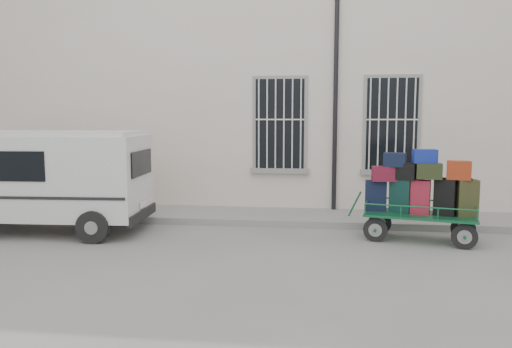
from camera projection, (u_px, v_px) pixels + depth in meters
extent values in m
plane|color=slate|center=(288.00, 243.00, 9.60)|extent=(80.00, 80.00, 0.00)
cube|color=beige|center=(300.00, 97.00, 14.68)|extent=(24.00, 5.00, 6.00)
cylinder|color=black|center=(335.00, 101.00, 12.05)|extent=(0.11, 0.11, 5.60)
cube|color=black|center=(280.00, 124.00, 12.33)|extent=(1.20, 0.08, 2.20)
cube|color=gray|center=(280.00, 171.00, 12.45)|extent=(1.45, 0.22, 0.12)
cube|color=black|center=(392.00, 124.00, 12.00)|extent=(1.20, 0.08, 2.20)
cube|color=gray|center=(390.00, 172.00, 12.11)|extent=(1.45, 0.22, 0.12)
cube|color=gray|center=(294.00, 217.00, 11.76)|extent=(24.00, 1.70, 0.15)
cylinder|color=black|center=(375.00, 230.00, 9.70)|extent=(0.47, 0.17, 0.47)
cylinder|color=gray|center=(375.00, 230.00, 9.70)|extent=(0.27, 0.14, 0.26)
cylinder|color=black|center=(380.00, 223.00, 10.37)|extent=(0.47, 0.17, 0.47)
cylinder|color=gray|center=(380.00, 223.00, 10.37)|extent=(0.27, 0.14, 0.26)
cylinder|color=black|center=(464.00, 237.00, 9.14)|extent=(0.47, 0.17, 0.47)
cylinder|color=gray|center=(464.00, 237.00, 9.14)|extent=(0.27, 0.14, 0.26)
cylinder|color=black|center=(463.00, 229.00, 9.81)|extent=(0.47, 0.17, 0.47)
cylinder|color=gray|center=(463.00, 229.00, 9.81)|extent=(0.27, 0.14, 0.26)
cube|color=#145933|center=(420.00, 215.00, 9.72)|extent=(2.24, 1.40, 0.05)
cylinder|color=#145933|center=(355.00, 204.00, 10.15)|extent=(0.27, 0.10, 0.53)
cube|color=black|center=(376.00, 195.00, 10.04)|extent=(0.40, 0.24, 0.61)
cube|color=black|center=(376.00, 180.00, 10.00)|extent=(0.18, 0.15, 0.03)
cube|color=black|center=(401.00, 196.00, 9.84)|extent=(0.47, 0.41, 0.66)
cube|color=black|center=(402.00, 179.00, 9.80)|extent=(0.19, 0.15, 0.03)
cube|color=maroon|center=(420.00, 197.00, 9.65)|extent=(0.40, 0.29, 0.67)
cube|color=black|center=(421.00, 179.00, 9.61)|extent=(0.16, 0.13, 0.03)
cube|color=black|center=(445.00, 197.00, 9.54)|extent=(0.45, 0.39, 0.70)
cube|color=black|center=(446.00, 178.00, 9.50)|extent=(0.18, 0.16, 0.03)
cube|color=#35371B|center=(467.00, 198.00, 9.42)|extent=(0.37, 0.24, 0.70)
cube|color=black|center=(468.00, 179.00, 9.37)|extent=(0.17, 0.15, 0.03)
cube|color=maroon|center=(385.00, 174.00, 9.89)|extent=(0.49, 0.28, 0.29)
cube|color=black|center=(405.00, 171.00, 9.75)|extent=(0.54, 0.46, 0.32)
cube|color=black|center=(429.00, 171.00, 9.54)|extent=(0.50, 0.34, 0.30)
cube|color=#903C1A|center=(459.00, 170.00, 9.40)|extent=(0.49, 0.37, 0.35)
cube|color=black|center=(395.00, 160.00, 9.81)|extent=(0.48, 0.38, 0.27)
cube|color=navy|center=(425.00, 156.00, 9.58)|extent=(0.45, 0.29, 0.26)
cube|color=silver|center=(45.00, 176.00, 10.45)|extent=(4.22, 2.00, 1.69)
cube|color=silver|center=(43.00, 133.00, 10.35)|extent=(4.02, 1.85, 0.09)
cube|color=black|center=(141.00, 163.00, 10.27)|extent=(0.11, 1.31, 0.52)
cube|color=black|center=(142.00, 214.00, 10.39)|extent=(0.18, 1.74, 0.21)
cube|color=white|center=(144.00, 204.00, 10.36)|extent=(0.05, 0.39, 0.11)
cylinder|color=black|center=(8.00, 209.00, 11.50)|extent=(0.65, 0.24, 0.64)
cylinder|color=black|center=(93.00, 227.00, 9.59)|extent=(0.65, 0.24, 0.64)
cylinder|color=black|center=(123.00, 210.00, 11.30)|extent=(0.65, 0.24, 0.64)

